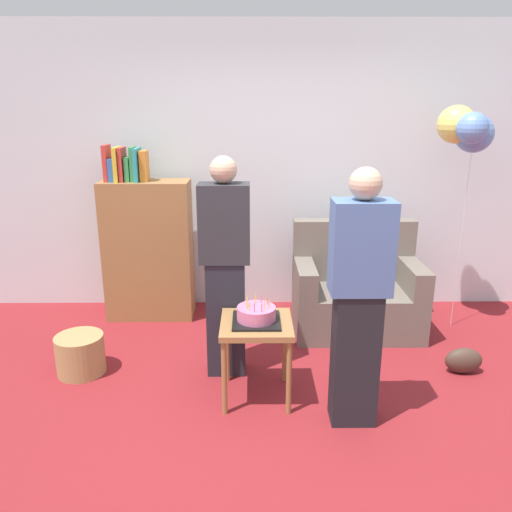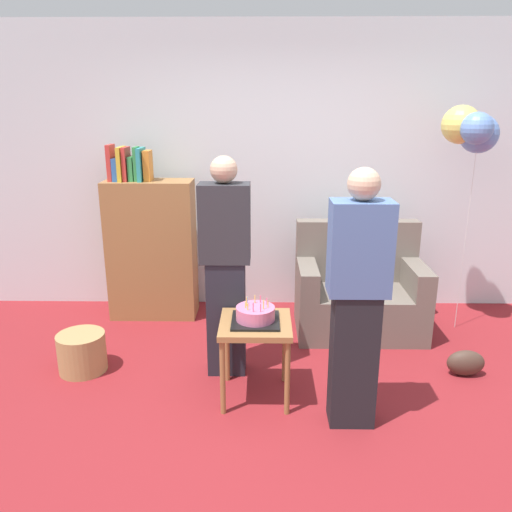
{
  "view_description": "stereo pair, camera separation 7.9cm",
  "coord_description": "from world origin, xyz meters",
  "px_view_note": "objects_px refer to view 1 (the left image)",
  "views": [
    {
      "loc": [
        -0.29,
        -2.88,
        1.97
      ],
      "look_at": [
        -0.26,
        0.5,
        0.95
      ],
      "focal_mm": 35.61,
      "sensor_mm": 36.0,
      "label": 1
    },
    {
      "loc": [
        -0.21,
        -2.87,
        1.97
      ],
      "look_at": [
        -0.26,
        0.5,
        0.95
      ],
      "focal_mm": 35.61,
      "sensor_mm": 36.0,
      "label": 2
    }
  ],
  "objects_px": {
    "couch": "(356,293)",
    "person_blowing_candles": "(225,267)",
    "birthday_cake": "(256,315)",
    "wicker_basket": "(80,354)",
    "side_table": "(256,333)",
    "bookshelf": "(148,247)",
    "balloon_bunch": "(467,129)",
    "handbag": "(464,361)",
    "person_holding_cake": "(358,300)"
  },
  "relations": [
    {
      "from": "handbag",
      "to": "balloon_bunch",
      "type": "xyz_separation_m",
      "value": [
        0.19,
        0.89,
        1.66
      ]
    },
    {
      "from": "side_table",
      "to": "birthday_cake",
      "type": "relative_size",
      "value": 1.76
    },
    {
      "from": "wicker_basket",
      "to": "side_table",
      "type": "bearing_deg",
      "value": -14.29
    },
    {
      "from": "couch",
      "to": "side_table",
      "type": "distance_m",
      "value": 1.45
    },
    {
      "from": "side_table",
      "to": "person_blowing_candles",
      "type": "bearing_deg",
      "value": 121.91
    },
    {
      "from": "birthday_cake",
      "to": "side_table",
      "type": "bearing_deg",
      "value": 129.85
    },
    {
      "from": "wicker_basket",
      "to": "person_holding_cake",
      "type": "bearing_deg",
      "value": -17.6
    },
    {
      "from": "person_blowing_candles",
      "to": "person_holding_cake",
      "type": "relative_size",
      "value": 1.0
    },
    {
      "from": "handbag",
      "to": "side_table",
      "type": "bearing_deg",
      "value": -168.95
    },
    {
      "from": "person_blowing_candles",
      "to": "birthday_cake",
      "type": "bearing_deg",
      "value": -45.32
    },
    {
      "from": "wicker_basket",
      "to": "balloon_bunch",
      "type": "xyz_separation_m",
      "value": [
        3.09,
        0.86,
        1.61
      ]
    },
    {
      "from": "person_blowing_candles",
      "to": "wicker_basket",
      "type": "relative_size",
      "value": 4.53
    },
    {
      "from": "birthday_cake",
      "to": "wicker_basket",
      "type": "distance_m",
      "value": 1.45
    },
    {
      "from": "balloon_bunch",
      "to": "couch",
      "type": "bearing_deg",
      "value": -175.23
    },
    {
      "from": "person_holding_cake",
      "to": "handbag",
      "type": "height_order",
      "value": "person_holding_cake"
    },
    {
      "from": "handbag",
      "to": "balloon_bunch",
      "type": "relative_size",
      "value": 0.14
    },
    {
      "from": "birthday_cake",
      "to": "person_blowing_candles",
      "type": "xyz_separation_m",
      "value": [
        -0.22,
        0.36,
        0.22
      ]
    },
    {
      "from": "couch",
      "to": "wicker_basket",
      "type": "xyz_separation_m",
      "value": [
        -2.23,
        -0.78,
        -0.19
      ]
    },
    {
      "from": "person_blowing_candles",
      "to": "wicker_basket",
      "type": "height_order",
      "value": "person_blowing_candles"
    },
    {
      "from": "bookshelf",
      "to": "side_table",
      "type": "height_order",
      "value": "bookshelf"
    },
    {
      "from": "bookshelf",
      "to": "person_holding_cake",
      "type": "relative_size",
      "value": 0.99
    },
    {
      "from": "birthday_cake",
      "to": "balloon_bunch",
      "type": "height_order",
      "value": "balloon_bunch"
    },
    {
      "from": "person_blowing_candles",
      "to": "couch",
      "type": "bearing_deg",
      "value": 46.98
    },
    {
      "from": "person_blowing_candles",
      "to": "side_table",
      "type": "bearing_deg",
      "value": -45.32
    },
    {
      "from": "side_table",
      "to": "wicker_basket",
      "type": "height_order",
      "value": "side_table"
    },
    {
      "from": "couch",
      "to": "birthday_cake",
      "type": "xyz_separation_m",
      "value": [
        -0.9,
        -1.12,
        0.27
      ]
    },
    {
      "from": "side_table",
      "to": "bookshelf",
      "type": "bearing_deg",
      "value": 124.93
    },
    {
      "from": "couch",
      "to": "balloon_bunch",
      "type": "bearing_deg",
      "value": 4.77
    },
    {
      "from": "side_table",
      "to": "wicker_basket",
      "type": "distance_m",
      "value": 1.41
    },
    {
      "from": "bookshelf",
      "to": "wicker_basket",
      "type": "xyz_separation_m",
      "value": [
        -0.33,
        -1.09,
        -0.53
      ]
    },
    {
      "from": "side_table",
      "to": "wicker_basket",
      "type": "xyz_separation_m",
      "value": [
        -1.33,
        0.34,
        -0.33
      ]
    },
    {
      "from": "couch",
      "to": "person_blowing_candles",
      "type": "bearing_deg",
      "value": -145.78
    },
    {
      "from": "couch",
      "to": "bookshelf",
      "type": "xyz_separation_m",
      "value": [
        -1.9,
        0.31,
        0.34
      ]
    },
    {
      "from": "person_blowing_candles",
      "to": "person_holding_cake",
      "type": "height_order",
      "value": "same"
    },
    {
      "from": "side_table",
      "to": "handbag",
      "type": "bearing_deg",
      "value": 11.05
    },
    {
      "from": "birthday_cake",
      "to": "wicker_basket",
      "type": "bearing_deg",
      "value": 165.71
    },
    {
      "from": "bookshelf",
      "to": "side_table",
      "type": "xyz_separation_m",
      "value": [
        1.0,
        -1.43,
        -0.2
      ]
    },
    {
      "from": "wicker_basket",
      "to": "handbag",
      "type": "xyz_separation_m",
      "value": [
        2.9,
        -0.03,
        -0.05
      ]
    },
    {
      "from": "handbag",
      "to": "balloon_bunch",
      "type": "height_order",
      "value": "balloon_bunch"
    },
    {
      "from": "couch",
      "to": "handbag",
      "type": "relative_size",
      "value": 3.93
    },
    {
      "from": "couch",
      "to": "side_table",
      "type": "bearing_deg",
      "value": -128.83
    },
    {
      "from": "side_table",
      "to": "person_blowing_candles",
      "type": "xyz_separation_m",
      "value": [
        -0.22,
        0.36,
        0.35
      ]
    },
    {
      "from": "couch",
      "to": "person_blowing_candles",
      "type": "xyz_separation_m",
      "value": [
        -1.13,
        -0.77,
        0.49
      ]
    },
    {
      "from": "side_table",
      "to": "couch",
      "type": "bearing_deg",
      "value": 51.17
    },
    {
      "from": "side_table",
      "to": "balloon_bunch",
      "type": "xyz_separation_m",
      "value": [
        1.76,
        1.19,
        1.28
      ]
    },
    {
      "from": "handbag",
      "to": "couch",
      "type": "bearing_deg",
      "value": 129.51
    },
    {
      "from": "bookshelf",
      "to": "balloon_bunch",
      "type": "height_order",
      "value": "balloon_bunch"
    },
    {
      "from": "couch",
      "to": "side_table",
      "type": "height_order",
      "value": "couch"
    },
    {
      "from": "person_blowing_candles",
      "to": "balloon_bunch",
      "type": "height_order",
      "value": "balloon_bunch"
    },
    {
      "from": "bookshelf",
      "to": "side_table",
      "type": "bearing_deg",
      "value": -55.07
    }
  ]
}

